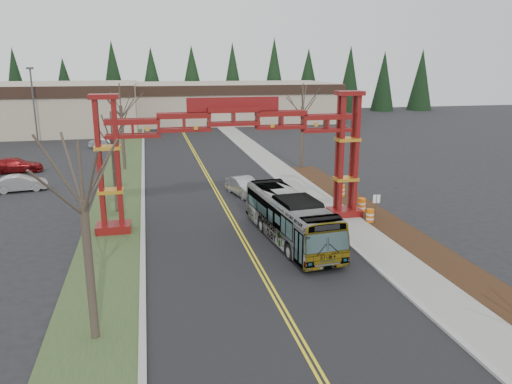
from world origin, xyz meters
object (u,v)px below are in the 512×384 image
object	(u,v)px
barrel_south	(370,216)
light_pole_far	(33,100)
bare_tree_median_mid	(112,140)
street_sign	(376,203)
parked_car_mid_a	(16,165)
parked_car_far_a	(104,143)
barrel_north	(341,191)
transit_bus	(290,218)
parked_car_near_b	(20,183)
retail_building_east	(230,102)
bare_tree_median_far	(121,106)
barrel_mid	(362,205)
bare_tree_right_far	(303,107)
bare_tree_median_near	(83,201)
gateway_arch	(234,138)
silver_sedan	(244,187)

from	to	relation	value
barrel_south	light_pole_far	bearing A→B (deg)	124.62
bare_tree_median_mid	street_sign	world-z (taller)	bare_tree_median_mid
bare_tree_median_mid	parked_car_mid_a	bearing A→B (deg)	123.17
parked_car_far_a	barrel_north	size ratio (longest dim) A/B	3.49
barrel_north	parked_car_far_a	bearing A→B (deg)	125.28
transit_bus	parked_car_near_b	xyz separation A→B (m)	(-19.20, 16.82, -0.79)
retail_building_east	bare_tree_median_far	size ratio (longest dim) A/B	4.34
bare_tree_median_mid	street_sign	distance (m)	19.10
parked_car_near_b	bare_tree_median_far	xyz separation A→B (m)	(8.40, 7.38, 5.76)
light_pole_far	barrel_mid	distance (m)	50.38
bare_tree_right_far	parked_car_mid_a	bearing A→B (deg)	171.42
transit_bus	bare_tree_median_near	bearing A→B (deg)	-144.95
parked_car_far_a	parked_car_near_b	bearing A→B (deg)	178.57
parked_car_far_a	barrel_south	xyz separation A→B (m)	(20.15, -36.14, -0.11)
bare_tree_right_far	barrel_north	world-z (taller)	bare_tree_right_far
transit_bus	bare_tree_right_far	bearing A→B (deg)	65.46
transit_bus	bare_tree_right_far	size ratio (longest dim) A/B	1.24
bare_tree_right_far	barrel_south	bearing A→B (deg)	-92.63
parked_car_near_b	barrel_north	bearing A→B (deg)	-116.44
transit_bus	barrel_mid	bearing A→B (deg)	29.13
bare_tree_right_far	light_pole_far	world-z (taller)	light_pole_far
bare_tree_right_far	barrel_mid	size ratio (longest dim) A/B	8.04
gateway_arch	light_pole_far	bearing A→B (deg)	116.42
bare_tree_median_far	street_sign	distance (m)	28.75
silver_sedan	bare_tree_median_mid	world-z (taller)	bare_tree_median_mid
silver_sedan	parked_car_near_b	bearing A→B (deg)	149.46
bare_tree_median_near	bare_tree_median_mid	xyz separation A→B (m)	(0.00, 17.96, -0.35)
bare_tree_right_far	barrel_south	world-z (taller)	bare_tree_right_far
barrel_mid	barrel_north	bearing A→B (deg)	88.37
parked_car_mid_a	barrel_north	size ratio (longest dim) A/B	4.75
gateway_arch	bare_tree_median_far	world-z (taller)	gateway_arch
parked_car_mid_a	parked_car_far_a	world-z (taller)	parked_car_mid_a
light_pole_far	bare_tree_median_mid	bearing A→B (deg)	-71.17
gateway_arch	bare_tree_median_far	distance (m)	21.74
silver_sedan	parked_car_far_a	world-z (taller)	silver_sedan
silver_sedan	retail_building_east	bearing A→B (deg)	67.84
parked_car_mid_a	bare_tree_right_far	bearing A→B (deg)	-102.64
parked_car_far_a	bare_tree_median_near	xyz separation A→B (m)	(3.00, -47.53, 5.11)
light_pole_far	barrel_north	bearing A→B (deg)	-50.03
parked_car_near_b	bare_tree_median_mid	xyz separation A→B (m)	(8.40, -8.06, 4.68)
parked_car_mid_a	bare_tree_median_near	world-z (taller)	bare_tree_median_near
parked_car_far_a	street_sign	xyz separation A→B (m)	(20.37, -36.50, 0.91)
parked_car_near_b	bare_tree_right_far	size ratio (longest dim) A/B	0.49
gateway_arch	silver_sedan	xyz separation A→B (m)	(2.11, 7.31, -5.22)
transit_bus	parked_car_near_b	distance (m)	25.54
parked_car_far_a	barrel_mid	world-z (taller)	parked_car_far_a
parked_car_near_b	barrel_north	distance (m)	27.30
light_pole_far	retail_building_east	bearing A→B (deg)	34.83
transit_bus	parked_car_near_b	world-z (taller)	transit_bus
parked_car_mid_a	parked_car_far_a	size ratio (longest dim) A/B	1.36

